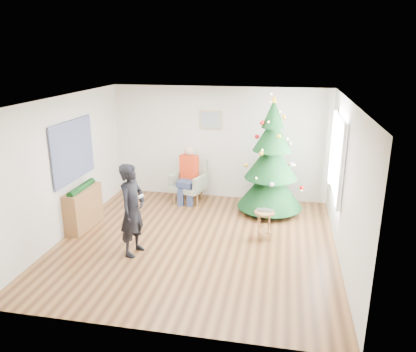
% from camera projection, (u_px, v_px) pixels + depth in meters
% --- Properties ---
extents(floor, '(5.00, 5.00, 0.00)m').
position_uv_depth(floor, '(196.00, 242.00, 7.45)').
color(floor, brown).
rests_on(floor, ground).
extents(ceiling, '(5.00, 5.00, 0.00)m').
position_uv_depth(ceiling, '(195.00, 100.00, 6.66)').
color(ceiling, white).
rests_on(ceiling, wall_back).
extents(wall_back, '(5.00, 0.00, 5.00)m').
position_uv_depth(wall_back, '(219.00, 143.00, 9.40)').
color(wall_back, silver).
rests_on(wall_back, floor).
extents(wall_front, '(5.00, 0.00, 5.00)m').
position_uv_depth(wall_front, '(149.00, 238.00, 4.71)').
color(wall_front, silver).
rests_on(wall_front, floor).
extents(wall_left, '(0.00, 5.00, 5.00)m').
position_uv_depth(wall_left, '(64.00, 167.00, 7.51)').
color(wall_left, silver).
rests_on(wall_left, floor).
extents(wall_right, '(0.00, 5.00, 5.00)m').
position_uv_depth(wall_right, '(345.00, 184.00, 6.60)').
color(wall_right, silver).
rests_on(wall_right, floor).
extents(window_panel, '(0.04, 1.30, 1.40)m').
position_uv_depth(window_panel, '(338.00, 156.00, 7.48)').
color(window_panel, white).
rests_on(window_panel, wall_right).
extents(curtains, '(0.05, 1.75, 1.50)m').
position_uv_depth(curtains, '(336.00, 156.00, 7.49)').
color(curtains, white).
rests_on(curtains, wall_right).
extents(christmas_tree, '(1.40, 1.40, 2.52)m').
position_uv_depth(christmas_tree, '(271.00, 161.00, 8.51)').
color(christmas_tree, '#3F2816').
rests_on(christmas_tree, floor).
extents(stool, '(0.37, 0.37, 0.55)m').
position_uv_depth(stool, '(264.00, 225.00, 7.49)').
color(stool, brown).
rests_on(stool, floor).
extents(laptop, '(0.32, 0.22, 0.02)m').
position_uv_depth(laptop, '(265.00, 211.00, 7.41)').
color(laptop, silver).
rests_on(laptop, stool).
extents(armchair, '(0.85, 0.82, 0.98)m').
position_uv_depth(armchair, '(189.00, 186.00, 9.38)').
color(armchair, gray).
rests_on(armchair, floor).
extents(seated_person, '(0.48, 0.63, 1.28)m').
position_uv_depth(seated_person, '(188.00, 174.00, 9.25)').
color(seated_person, navy).
rests_on(seated_person, armchair).
extents(standing_man, '(0.49, 0.65, 1.61)m').
position_uv_depth(standing_man, '(132.00, 210.00, 6.82)').
color(standing_man, black).
rests_on(standing_man, floor).
extents(game_controller, '(0.06, 0.13, 0.04)m').
position_uv_depth(game_controller, '(141.00, 196.00, 6.68)').
color(game_controller, white).
rests_on(game_controller, standing_man).
extents(console, '(0.35, 1.01, 0.80)m').
position_uv_depth(console, '(83.00, 208.00, 7.97)').
color(console, brown).
rests_on(console, floor).
extents(garland, '(0.14, 0.90, 0.14)m').
position_uv_depth(garland, '(81.00, 188.00, 7.84)').
color(garland, black).
rests_on(garland, console).
extents(tapestry, '(0.03, 1.50, 1.15)m').
position_uv_depth(tapestry, '(73.00, 150.00, 7.71)').
color(tapestry, black).
rests_on(tapestry, wall_left).
extents(framed_picture, '(0.52, 0.05, 0.42)m').
position_uv_depth(framed_picture, '(211.00, 120.00, 9.23)').
color(framed_picture, tan).
rests_on(framed_picture, wall_back).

